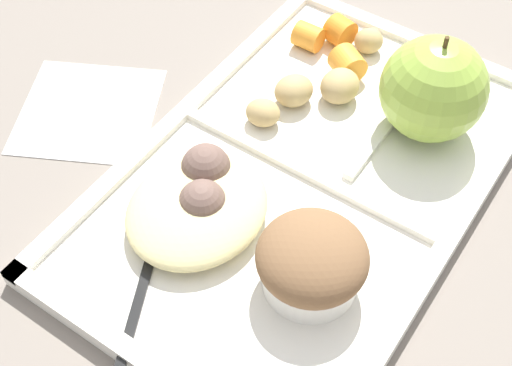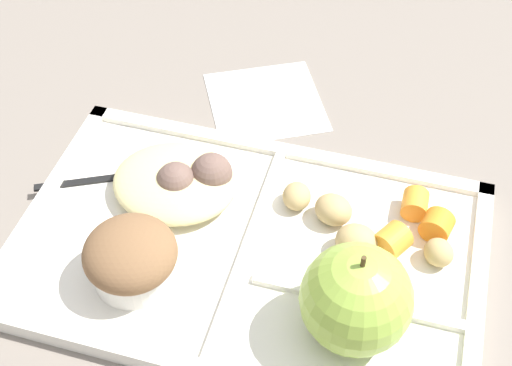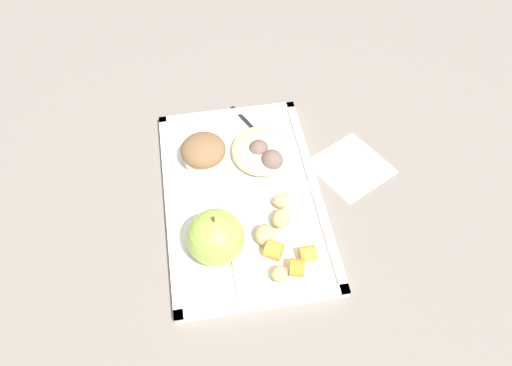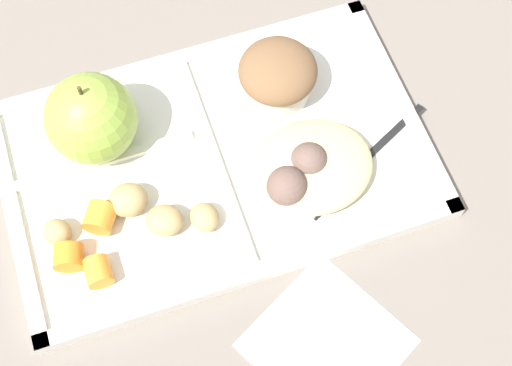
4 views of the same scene
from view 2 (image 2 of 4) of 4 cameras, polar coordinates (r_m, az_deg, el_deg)
ground at (r=0.61m, az=-0.66°, el=-5.82°), size 6.00×6.00×0.00m
lunch_tray at (r=0.60m, az=-0.60°, el=-5.52°), size 0.39×0.25×0.02m
green_apple at (r=0.52m, az=8.09°, el=-9.26°), size 0.08×0.08×0.09m
bran_muffin at (r=0.57m, az=-10.05°, el=-5.97°), size 0.08×0.08×0.05m
carrot_slice_large at (r=0.63m, az=12.72°, el=-1.65°), size 0.02×0.02×0.02m
carrot_slice_near_corner at (r=0.62m, az=14.40°, el=-3.34°), size 0.03×0.03×0.03m
carrot_slice_small at (r=0.60m, az=10.91°, el=-4.63°), size 0.04×0.03×0.03m
potato_chunk_small at (r=0.62m, az=3.31°, el=-1.06°), size 0.03×0.03×0.02m
potato_chunk_corner at (r=0.61m, az=6.27°, el=-2.15°), size 0.04×0.04×0.03m
potato_chunk_browned at (r=0.60m, az=14.54°, el=-5.45°), size 0.03×0.03×0.02m
potato_chunk_large at (r=0.59m, az=8.12°, el=-4.68°), size 0.04×0.03×0.03m
egg_noodle_pile at (r=0.63m, az=-6.58°, el=0.04°), size 0.11×0.10×0.03m
meatball_center at (r=0.63m, az=-6.48°, el=0.10°), size 0.04×0.04×0.04m
meatball_side at (r=0.63m, az=-3.60°, el=0.78°), size 0.04×0.04×0.04m
plastic_fork at (r=0.66m, az=-9.38°, el=0.68°), size 0.15×0.08×0.00m
paper_napkin at (r=0.74m, az=0.78°, el=6.59°), size 0.15×0.15×0.00m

